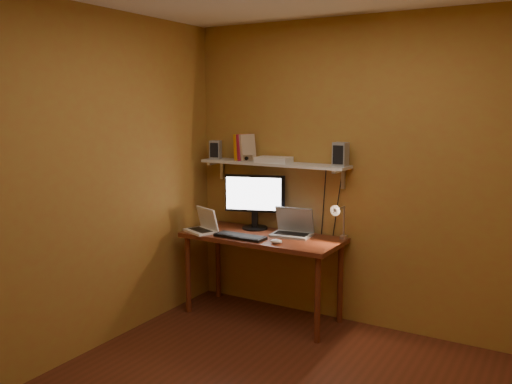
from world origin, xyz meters
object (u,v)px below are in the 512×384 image
Objects in this scene: desk_lamp at (339,217)px; shelf_camera at (247,158)px; netbook at (204,225)px; keyboard at (240,236)px; mouse at (276,241)px; speaker_right at (341,154)px; wall_shelf at (273,164)px; laptop at (293,228)px; desk at (262,245)px; monitor at (255,199)px; speaker_left at (216,150)px; router at (274,160)px.

shelf_camera is (-0.90, 0.01, 0.44)m from desk_lamp.
netbook is 0.76× the size of keyboard.
desk_lamp is (0.42, 0.32, 0.19)m from mouse.
speaker_right reaches higher than mouse.
keyboard is 2.30× the size of speaker_right.
laptop is at bearing -13.81° from wall_shelf.
shelf_camera reaches higher than desk.
wall_shelf is 0.38m from monitor.
speaker_right is (0.63, 0.20, 0.81)m from desk.
speaker_right reaches higher than laptop.
netbook is 0.74m from speaker_left.
router reaches higher than wall_shelf.
desk_lamp is 1.37m from speaker_left.
speaker_right is (0.75, 0.38, 0.71)m from keyboard.
mouse is 0.52× the size of speaker_right.
laptop is 0.75m from shelf_camera.
monitor is 5.22× the size of mouse.
shelf_camera is at bearing 179.08° from desk_lamp.
monitor is (-0.18, -0.01, -0.33)m from wall_shelf.
shelf_camera reaches higher than desk_lamp.
wall_shelf is 4.69× the size of router.
speaker_right is at bearing -16.72° from monitor.
wall_shelf is 0.64m from speaker_right.
mouse is 1.06× the size of shelf_camera.
desk_lamp is (0.84, -0.05, -0.07)m from monitor.
monitor is at bearing 34.44° from shelf_camera.
wall_shelf is (0.00, 0.19, 0.69)m from desk.
laptop is 1.21× the size of router.
netbook is 3.39× the size of mouse.
netbook is at bearing 168.81° from mouse.
desk is 0.45m from monitor.
desk is at bearing -34.01° from speaker_left.
desk is 1.00× the size of wall_shelf.
mouse is at bearing -94.39° from laptop.
mouse reaches higher than keyboard.
speaker_right is at bearing 3.71° from shelf_camera.
speaker_left is at bearing 177.73° from desk_lamp.
monitor is at bearing 67.12° from netbook.
router is (0.13, 0.35, 0.64)m from keyboard.
laptop reaches higher than desk.
shelf_camera is at bearing 149.91° from desk.
desk is 0.79m from shelf_camera.
speaker_left is (-1.27, 0.05, 0.50)m from desk_lamp.
desk_lamp reaches higher than laptop.
monitor is 0.47m from laptop.
netbook is 1.22m from desk_lamp.
mouse is (0.43, -0.37, -0.26)m from monitor.
wall_shelf is 0.75m from mouse.
shelf_camera is at bearing -23.45° from speaker_left.
netbook is at bearing -148.67° from router.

